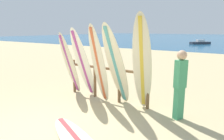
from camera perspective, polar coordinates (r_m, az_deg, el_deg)
The scene contains 9 objects.
ground_plane at distance 4.70m, azimuth -19.11°, elevation -16.76°, with size 120.00×120.00×0.00m, color tan.
surfboard_rack at distance 6.24m, azimuth -1.54°, elevation -2.09°, with size 2.89×0.09×1.14m.
surfboard_leaning_far_left at distance 6.83m, azimuth -11.87°, elevation 1.73°, with size 0.62×0.81×2.10m.
surfboard_leaning_left at distance 6.32m, azimuth -8.19°, elevation 1.76°, with size 0.54×1.00×2.25m.
surfboard_leaning_center_left at distance 5.78m, azimuth -3.74°, elevation 1.43°, with size 0.57×0.73×2.34m.
surfboard_leaning_center at distance 5.53m, azimuth 1.20°, elevation 1.14°, with size 0.63×1.10×2.37m.
surfboard_leaning_center_right at distance 5.26m, azimuth 8.52°, elevation 1.78°, with size 0.63×0.79×2.60m.
beachgoer_standing at distance 5.09m, azimuth 18.73°, elevation -3.26°, with size 0.28×0.32×1.70m.
small_boat_offshore at distance 33.04m, azimuth 23.70°, elevation 7.16°, with size 2.68×2.86×0.71m.
Camera 1 is at (3.40, -2.41, 2.17)m, focal length 32.26 mm.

